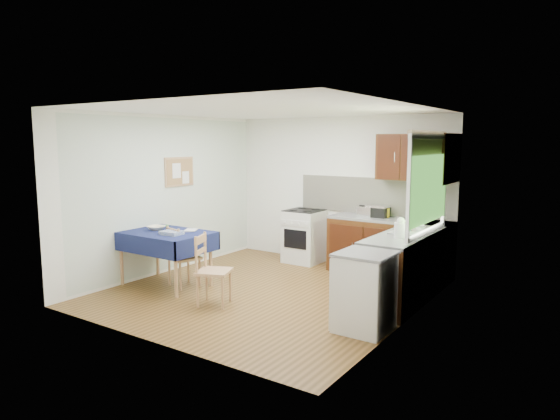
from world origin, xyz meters
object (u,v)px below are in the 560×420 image
Objects in this scene: chair_near at (210,268)px; toaster at (365,211)px; sandwich_press at (378,211)px; dish_rack at (405,232)px; chair_far at (181,255)px; kettle at (400,229)px; dining_table at (165,239)px.

toaster reaches higher than chair_near.
sandwich_press is 1.47m from dish_rack.
chair_near is 2.55m from dish_rack.
toaster is at bearing -161.15° from sandwich_press.
kettle reaches higher than chair_far.
sandwich_press is 1.24× the size of kettle.
kettle reaches higher than sandwich_press.
sandwich_press reaches higher than dining_table.
chair_near is 2.96m from sandwich_press.
chair_far is 2.37× the size of dish_rack.
toaster is 0.91× the size of kettle.
sandwich_press is 1.74m from kettle.
chair_far is 0.96× the size of chair_near.
dish_rack is (0.87, -1.19, -0.07)m from sandwich_press.
chair_far is 3.14m from dish_rack.
dining_table is 1.17m from chair_near.
kettle is (3.17, 0.93, 0.32)m from dining_table.
kettle is (0.05, -0.29, 0.09)m from dish_rack.
sandwich_press is at bearing 121.95° from kettle.
chair_near is 2.46× the size of dish_rack.
chair_far is 0.96m from chair_near.
sandwich_press reaches higher than toaster.
dining_table is 5.51× the size of toaster.
dining_table is at bearing -163.64° from kettle.
chair_near reaches higher than chair_far.
dining_table is 1.43× the size of chair_near.
dish_rack reaches higher than chair_near.
chair_near is 2.82× the size of sandwich_press.
sandwich_press is at bearing 18.37° from toaster.
kettle is at bearing -61.61° from toaster.
chair_far is 3.70× the size of toaster.
toaster is at bearing -42.80° from chair_near.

